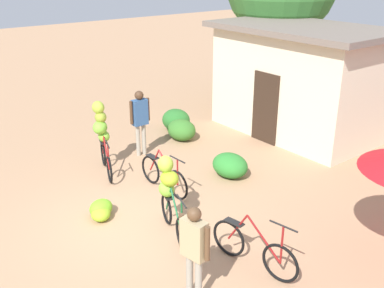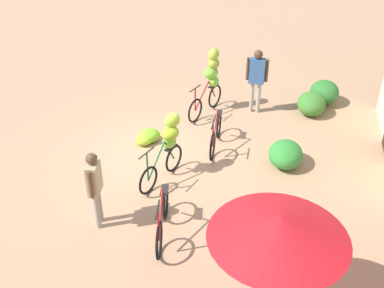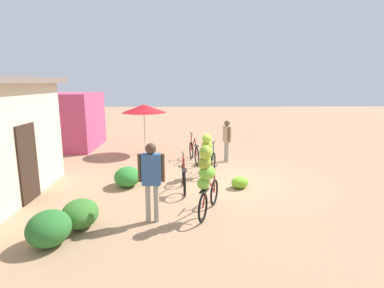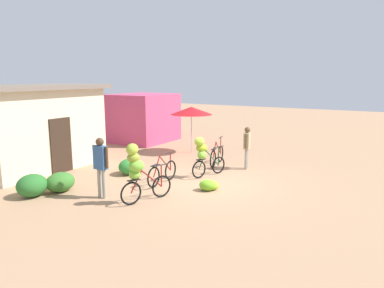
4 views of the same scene
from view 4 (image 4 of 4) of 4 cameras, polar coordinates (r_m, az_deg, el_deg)
name	(u,v)px [view 4 (image 4 of 4)]	position (r m, az deg, el deg)	size (l,w,h in m)	color
ground_plane	(206,183)	(11.98, 2.24, -6.15)	(60.00, 60.00, 0.00)	tan
building_low	(36,127)	(14.82, -23.53, 2.56)	(5.10, 3.15, 3.16)	beige
shop_pink	(143,118)	(19.64, -7.72, 4.16)	(3.20, 2.80, 2.54)	#CD456F
hedge_bush_front_left	(32,185)	(11.54, -24.03, -6.03)	(0.91, 0.81, 0.67)	#2A6C2A
hedge_bush_front_right	(60,182)	(11.71, -20.16, -5.69)	(0.91, 0.76, 0.60)	#38752A
hedge_bush_mid	(130,166)	(13.13, -9.76, -3.50)	(0.94, 0.76, 0.57)	#2E802F
market_umbrella	(191,111)	(16.36, -0.09, 5.31)	(1.90, 1.90, 2.11)	beige
bicycle_leftmost	(138,169)	(9.93, -8.61, -3.95)	(1.59, 0.64, 1.71)	black
bicycle_near_pile	(162,173)	(11.83, -4.72, -4.55)	(1.68, 0.15, 0.96)	black
bicycle_center_loaded	(203,153)	(12.42, 1.82, -1.50)	(1.51, 0.64, 1.44)	black
bicycle_by_shop	(217,156)	(14.31, 3.97, -1.84)	(1.71, 0.34, 1.05)	black
banana_pile_on_ground	(209,185)	(11.18, 2.76, -6.56)	(0.74, 0.69, 0.34)	#91C628
person_vendor	(247,144)	(13.67, 8.72, 0.08)	(0.57, 0.27, 1.61)	gray
person_bystander	(101,161)	(10.56, -14.30, -2.65)	(0.23, 0.58, 1.77)	gray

